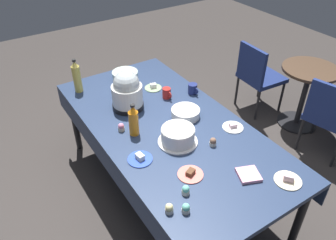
# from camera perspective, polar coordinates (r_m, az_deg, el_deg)

# --- Properties ---
(ground) EXTENTS (9.00, 9.00, 0.00)m
(ground) POSITION_cam_1_polar(r_m,az_deg,el_deg) (3.17, -0.00, -11.77)
(ground) COLOR #383330
(potluck_table) EXTENTS (2.20, 1.10, 0.75)m
(potluck_table) POSITION_cam_1_polar(r_m,az_deg,el_deg) (2.70, -0.00, -1.92)
(potluck_table) COLOR navy
(potluck_table) RESTS_ON ground
(frosted_layer_cake) EXTENTS (0.30, 0.30, 0.13)m
(frosted_layer_cake) POSITION_cam_1_polar(r_m,az_deg,el_deg) (2.46, 1.70, -2.72)
(frosted_layer_cake) COLOR silver
(frosted_layer_cake) RESTS_ON potluck_table
(slow_cooker) EXTENTS (0.27, 0.27, 0.34)m
(slow_cooker) POSITION_cam_1_polar(r_m,az_deg,el_deg) (2.81, -7.02, 4.84)
(slow_cooker) COLOR black
(slow_cooker) RESTS_ON potluck_table
(glass_salad_bowl) EXTENTS (0.25, 0.25, 0.09)m
(glass_salad_bowl) POSITION_cam_1_polar(r_m,az_deg,el_deg) (3.28, -7.31, 7.49)
(glass_salad_bowl) COLOR #B2C6BC
(glass_salad_bowl) RESTS_ON potluck_table
(ceramic_snack_bowl) EXTENTS (0.24, 0.24, 0.07)m
(ceramic_snack_bowl) POSITION_cam_1_polar(r_m,az_deg,el_deg) (2.74, 3.01, 1.21)
(ceramic_snack_bowl) COLOR silver
(ceramic_snack_bowl) RESTS_ON potluck_table
(dessert_plate_white) EXTENTS (0.17, 0.17, 0.04)m
(dessert_plate_white) POSITION_cam_1_polar(r_m,az_deg,el_deg) (2.68, 11.02, -1.15)
(dessert_plate_white) COLOR white
(dessert_plate_white) RESTS_ON potluck_table
(dessert_plate_coral) EXTENTS (0.17, 0.17, 0.04)m
(dessert_plate_coral) POSITION_cam_1_polar(r_m,az_deg,el_deg) (2.24, 3.85, -9.16)
(dessert_plate_coral) COLOR #E07266
(dessert_plate_coral) RESTS_ON potluck_table
(dessert_plate_sage) EXTENTS (0.16, 0.16, 0.05)m
(dessert_plate_sage) POSITION_cam_1_polar(r_m,az_deg,el_deg) (3.14, -2.55, 5.60)
(dessert_plate_sage) COLOR #8CA87F
(dessert_plate_sage) RESTS_ON potluck_table
(dessert_plate_cream) EXTENTS (0.18, 0.18, 0.06)m
(dessert_plate_cream) POSITION_cam_1_polar(r_m,az_deg,el_deg) (2.33, 19.82, -9.54)
(dessert_plate_cream) COLOR beige
(dessert_plate_cream) RESTS_ON potluck_table
(dessert_plate_cobalt) EXTENTS (0.18, 0.18, 0.05)m
(dessert_plate_cobalt) POSITION_cam_1_polar(r_m,az_deg,el_deg) (2.35, -4.80, -6.55)
(dessert_plate_cobalt) COLOR #2D4CB2
(dessert_plate_cobalt) RESTS_ON potluck_table
(cupcake_mint) EXTENTS (0.05, 0.05, 0.07)m
(cupcake_mint) POSITION_cam_1_polar(r_m,az_deg,el_deg) (3.06, -7.88, 4.85)
(cupcake_mint) COLOR beige
(cupcake_mint) RESTS_ON potluck_table
(cupcake_berry) EXTENTS (0.05, 0.05, 0.07)m
(cupcake_berry) POSITION_cam_1_polar(r_m,az_deg,el_deg) (2.02, 0.21, -14.88)
(cupcake_berry) COLOR beige
(cupcake_berry) RESTS_ON potluck_table
(cupcake_rose) EXTENTS (0.05, 0.05, 0.07)m
(cupcake_rose) POSITION_cam_1_polar(r_m,az_deg,el_deg) (2.11, 3.04, -11.88)
(cupcake_rose) COLOR beige
(cupcake_rose) RESTS_ON potluck_table
(cupcake_cocoa) EXTENTS (0.05, 0.05, 0.07)m
(cupcake_cocoa) POSITION_cam_1_polar(r_m,az_deg,el_deg) (2.47, 7.68, -3.74)
(cupcake_cocoa) COLOR beige
(cupcake_cocoa) RESTS_ON potluck_table
(cupcake_lemon) EXTENTS (0.05, 0.05, 0.07)m
(cupcake_lemon) POSITION_cam_1_polar(r_m,az_deg,el_deg) (2.61, -8.00, -1.24)
(cupcake_lemon) COLOR beige
(cupcake_lemon) RESTS_ON potluck_table
(cupcake_vanilla) EXTENTS (0.05, 0.05, 0.07)m
(cupcake_vanilla) POSITION_cam_1_polar(r_m,az_deg,el_deg) (2.02, 3.07, -14.85)
(cupcake_vanilla) COLOR beige
(cupcake_vanilla) RESTS_ON potluck_table
(soda_bottle_ginger_ale) EXTENTS (0.07, 0.07, 0.32)m
(soda_bottle_ginger_ale) POSITION_cam_1_polar(r_m,az_deg,el_deg) (3.13, -15.31, 7.13)
(soda_bottle_ginger_ale) COLOR gold
(soda_bottle_ginger_ale) RESTS_ON potluck_table
(soda_bottle_orange_juice) EXTENTS (0.08, 0.08, 0.27)m
(soda_bottle_orange_juice) POSITION_cam_1_polar(r_m,az_deg,el_deg) (2.51, -5.90, -0.12)
(soda_bottle_orange_juice) COLOR orange
(soda_bottle_orange_juice) RESTS_ON potluck_table
(coffee_mug_red) EXTENTS (0.12, 0.07, 0.09)m
(coffee_mug_red) POSITION_cam_1_polar(r_m,az_deg,el_deg) (2.98, -0.21, 4.61)
(coffee_mug_red) COLOR #B2231E
(coffee_mug_red) RESTS_ON potluck_table
(coffee_mug_navy) EXTENTS (0.12, 0.08, 0.09)m
(coffee_mug_navy) POSITION_cam_1_polar(r_m,az_deg,el_deg) (3.05, 4.25, 5.34)
(coffee_mug_navy) COLOR navy
(coffee_mug_navy) RESTS_ON potluck_table
(paper_napkin_stack) EXTENTS (0.18, 0.18, 0.02)m
(paper_napkin_stack) POSITION_cam_1_polar(r_m,az_deg,el_deg) (2.29, 13.58, -9.08)
(paper_napkin_stack) COLOR pink
(paper_napkin_stack) RESTS_ON potluck_table
(maroon_chair_left) EXTENTS (0.47, 0.47, 0.85)m
(maroon_chair_left) POSITION_cam_1_polar(r_m,az_deg,el_deg) (4.07, 15.09, 7.62)
(maroon_chair_left) COLOR navy
(maroon_chair_left) RESTS_ON ground
(maroon_chair_right) EXTENTS (0.53, 0.53, 0.85)m
(maroon_chair_right) POSITION_cam_1_polar(r_m,az_deg,el_deg) (3.61, 26.01, 0.96)
(maroon_chair_right) COLOR navy
(maroon_chair_right) RESTS_ON ground
(round_cafe_table) EXTENTS (0.60, 0.60, 0.72)m
(round_cafe_table) POSITION_cam_1_polar(r_m,az_deg,el_deg) (3.97, 22.53, 5.32)
(round_cafe_table) COLOR #473323
(round_cafe_table) RESTS_ON ground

